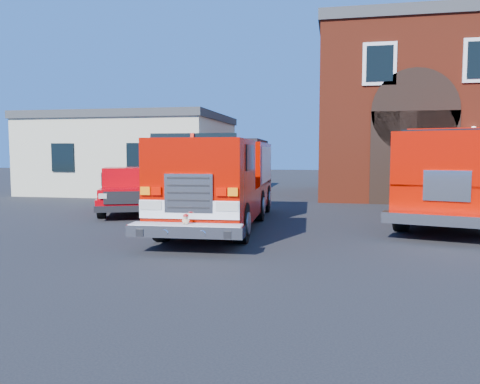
% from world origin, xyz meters
% --- Properties ---
extents(ground, '(100.00, 100.00, 0.00)m').
position_xyz_m(ground, '(0.00, 0.00, 0.00)').
color(ground, black).
rests_on(ground, ground).
extents(parking_stripe_mid, '(0.12, 3.00, 0.01)m').
position_xyz_m(parking_stripe_mid, '(6.50, 4.00, 0.00)').
color(parking_stripe_mid, yellow).
rests_on(parking_stripe_mid, ground).
extents(parking_stripe_far, '(0.12, 3.00, 0.01)m').
position_xyz_m(parking_stripe_far, '(6.50, 7.00, 0.00)').
color(parking_stripe_far, yellow).
rests_on(parking_stripe_far, ground).
extents(fire_station, '(15.20, 10.20, 8.45)m').
position_xyz_m(fire_station, '(8.99, 13.98, 4.25)').
color(fire_station, maroon).
rests_on(fire_station, ground).
extents(side_building, '(10.20, 8.20, 4.35)m').
position_xyz_m(side_building, '(-9.00, 13.00, 2.20)').
color(side_building, beige).
rests_on(side_building, ground).
extents(fire_engine, '(2.87, 8.88, 2.70)m').
position_xyz_m(fire_engine, '(-1.19, 2.03, 1.40)').
color(fire_engine, black).
rests_on(fire_engine, ground).
extents(pickup_truck, '(3.57, 5.46, 1.68)m').
position_xyz_m(pickup_truck, '(-5.41, 4.36, 0.80)').
color(pickup_truck, black).
rests_on(pickup_truck, ground).
extents(secondary_truck, '(5.11, 9.64, 2.99)m').
position_xyz_m(secondary_truck, '(6.06, 4.57, 1.63)').
color(secondary_truck, black).
rests_on(secondary_truck, ground).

